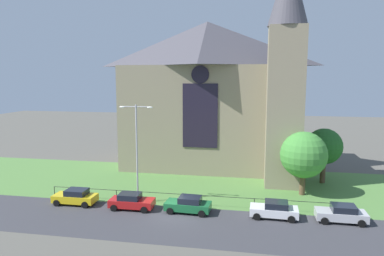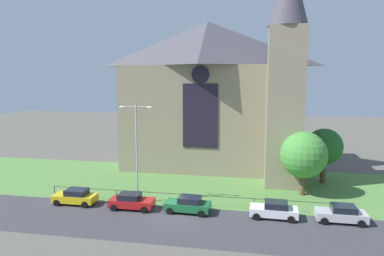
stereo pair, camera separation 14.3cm
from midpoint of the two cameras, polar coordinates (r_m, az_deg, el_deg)
ground at (r=42.45m, az=0.51°, el=-8.86°), size 160.00×160.00×0.00m
road_asphalt at (r=31.40m, az=-3.46°, el=-15.13°), size 120.00×8.00×0.01m
grass_verge at (r=40.57m, az=0.01°, el=-9.67°), size 120.00×20.00×0.01m
church_building at (r=48.92m, az=3.36°, el=5.62°), size 23.20×16.20×26.00m
iron_railing at (r=35.11m, az=-1.39°, el=-10.88°), size 27.64×0.07×1.13m
tree_right_far at (r=44.31m, az=20.70°, el=-2.85°), size 4.22×4.22×6.52m
tree_right_near at (r=39.05m, az=17.72°, el=-4.19°), size 4.91×4.91×6.81m
streetlamp_near at (r=34.93m, az=-8.84°, el=-2.36°), size 3.37×0.26×9.83m
parked_car_yellow at (r=37.32m, az=-18.23°, el=-10.49°), size 4.21×2.04×1.51m
parked_car_red at (r=34.76m, az=-9.68°, el=-11.58°), size 4.23×2.08×1.51m
parked_car_green at (r=33.44m, az=-0.50°, el=-12.27°), size 4.28×2.19×1.51m
parked_car_white at (r=33.05m, az=13.26°, el=-12.74°), size 4.25×2.12×1.51m
parked_car_silver at (r=33.94m, az=23.10°, el=-12.63°), size 4.20×2.03×1.51m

